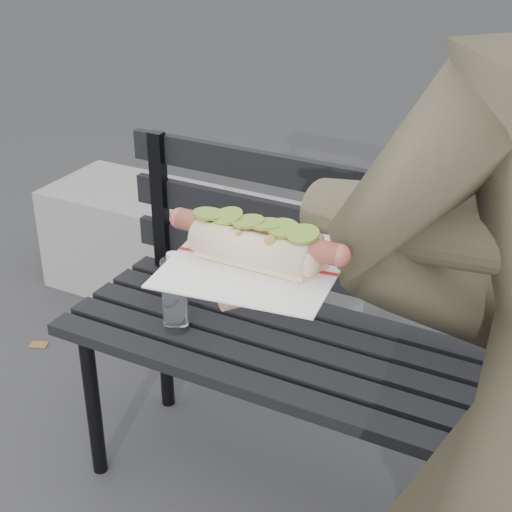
{
  "coord_description": "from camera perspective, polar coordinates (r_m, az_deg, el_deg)",
  "views": [
    {
      "loc": [
        0.44,
        -0.63,
        1.54
      ],
      "look_at": [
        0.07,
        0.06,
        1.14
      ],
      "focal_mm": 55.0,
      "sensor_mm": 36.0,
      "label": 1
    }
  ],
  "objects": [
    {
      "name": "concrete_block",
      "position": [
        2.95,
        -4.3,
        0.23
      ],
      "size": [
        1.2,
        0.4,
        0.4
      ],
      "primitive_type": "cube",
      "color": "slate",
      "rests_on": "ground"
    },
    {
      "name": "held_hotdog",
      "position": [
        0.86,
        13.13,
        1.06
      ],
      "size": [
        0.62,
        0.31,
        0.2
      ],
      "color": "#41392B"
    },
    {
      "name": "park_bench",
      "position": [
        1.89,
        7.84,
        -5.44
      ],
      "size": [
        1.5,
        0.44,
        0.88
      ],
      "color": "black",
      "rests_on": "ground"
    }
  ]
}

